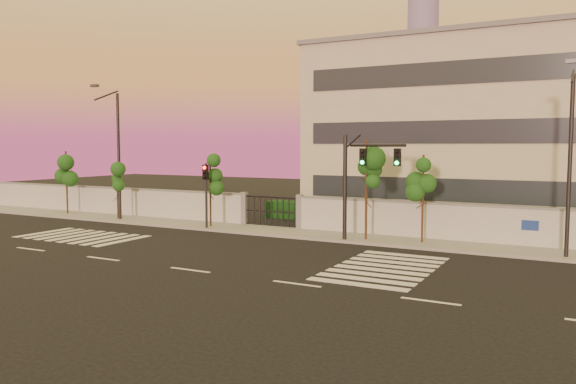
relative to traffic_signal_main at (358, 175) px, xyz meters
name	(u,v)px	position (x,y,z in m)	size (l,w,h in m)	color
ground	(190,270)	(-3.75, -9.41, -3.63)	(120.00, 120.00, 0.00)	black
sidewalk	(303,234)	(-3.75, 1.09, -3.55)	(60.00, 3.00, 0.15)	gray
perimeter_wall	(316,214)	(-3.64, 2.59, -2.56)	(60.00, 0.36, 2.20)	#AAACB2
hedge_row	(350,214)	(-2.58, 5.33, -2.81)	(41.00, 4.25, 1.80)	black
institutional_building	(498,131)	(5.25, 12.58, 2.53)	(24.40, 12.40, 12.25)	#BBB79E
distant_skyscraper	(423,38)	(-68.75, 270.59, 58.36)	(16.00, 16.00, 118.00)	slate
road_markings	(212,252)	(-5.33, -5.65, -3.62)	(57.00, 7.62, 0.02)	silver
street_tree_a	(67,168)	(-23.46, 1.17, -0.11)	(1.61, 1.28, 4.77)	#382314
street_tree_b	(117,180)	(-17.97, 0.78, -0.84)	(1.31, 1.04, 3.78)	#382314
street_tree_c	(211,174)	(-9.98, 0.66, -0.24)	(1.46, 1.16, 4.61)	#382314
street_tree_d	(367,166)	(0.30, 0.61, 0.44)	(1.61, 1.28, 5.53)	#382314
street_tree_e	(424,179)	(3.21, 1.09, -0.17)	(1.42, 1.13, 4.70)	#382314
traffic_signal_main	(358,175)	(0.00, 0.00, 0.00)	(3.57, 1.23, 5.74)	black
traffic_signal_secondary	(206,188)	(-9.84, -0.03, -1.02)	(0.32, 0.32, 4.11)	black
streetlight_west	(117,149)	(-17.60, 0.40, 1.30)	(0.54, 2.19, 9.12)	black
streetlight_east	(570,156)	(9.97, 0.16, 1.08)	(0.52, 2.10, 8.72)	black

